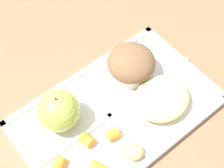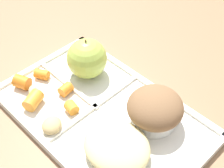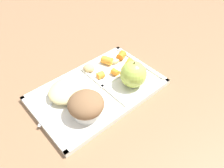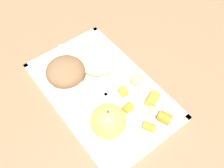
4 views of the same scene
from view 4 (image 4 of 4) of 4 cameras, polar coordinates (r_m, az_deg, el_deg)
name	(u,v)px [view 4 (image 4 of 4)]	position (r m, az deg, el deg)	size (l,w,h in m)	color
ground	(102,93)	(0.69, -2.27, -1.93)	(6.00, 6.00, 0.00)	#846042
lunch_tray	(102,92)	(0.69, -2.24, -1.69)	(0.40, 0.25, 0.02)	silver
green_apple	(108,121)	(0.59, -0.83, -8.16)	(0.08, 0.08, 0.09)	#A8C14C
bran_muffin	(66,73)	(0.69, -10.06, 2.41)	(0.10, 0.10, 0.07)	silver
carrot_slice_near_corner	(149,127)	(0.63, 8.13, -9.25)	(0.02, 0.02, 0.03)	orange
carrot_slice_back	(123,91)	(0.67, 2.47, -1.63)	(0.02, 0.02, 0.02)	orange
carrot_slice_center	(128,108)	(0.64, 3.46, -5.29)	(0.02, 0.02, 0.03)	orange
carrot_slice_large	(152,99)	(0.66, 8.80, -3.29)	(0.03, 0.03, 0.04)	orange
carrot_slice_edge	(165,118)	(0.64, 11.42, -7.25)	(0.03, 0.03, 0.03)	orange
potato_chunk_golden	(137,79)	(0.69, 5.41, 1.07)	(0.04, 0.04, 0.02)	tan
potato_chunk_large	(153,110)	(0.65, 8.99, -5.57)	(0.03, 0.02, 0.02)	tan
egg_noodle_pile	(96,59)	(0.72, -3.47, 5.40)	(0.12, 0.10, 0.04)	#D6C684
meatball_front	(96,58)	(0.73, -3.53, 5.59)	(0.03, 0.03, 0.03)	brown
meatball_center	(101,64)	(0.72, -2.43, 4.46)	(0.03, 0.03, 0.03)	brown
plastic_fork	(88,52)	(0.77, -5.28, 7.01)	(0.13, 0.10, 0.00)	white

